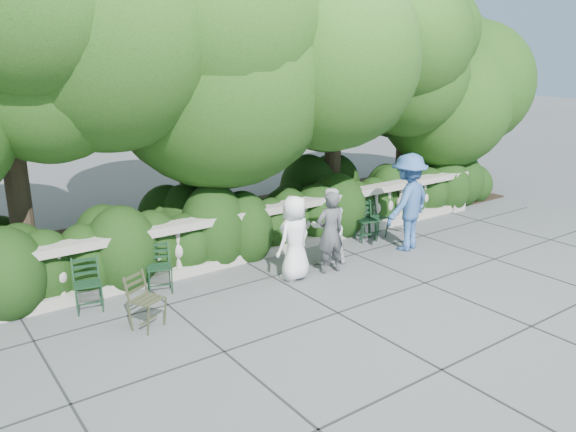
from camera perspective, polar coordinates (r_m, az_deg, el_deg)
ground at (r=9.77m, az=3.47°, el=-6.97°), size 90.00×90.00×0.00m
balustrade at (r=10.96m, az=-2.45°, el=-1.64°), size 12.00×0.44×1.00m
shrub_hedge at (r=12.09m, az=-5.57°, el=-2.42°), size 15.00×2.60×1.70m
tree_canopy at (r=11.98m, az=-3.65°, el=16.73°), size 15.04×6.52×6.78m
chair_a at (r=9.22m, az=-19.37°, el=-9.40°), size 0.53×0.56×0.84m
chair_b at (r=9.57m, az=-12.72°, el=-7.87°), size 0.57×0.59×0.84m
chair_d at (r=12.24m, az=9.33°, el=-2.32°), size 0.47×0.51×0.84m
chair_e at (r=12.03m, az=8.08°, el=-2.59°), size 0.56×0.59×0.84m
chair_f at (r=11.98m, az=8.26°, el=-2.68°), size 0.55×0.58×0.84m
chair_weathered at (r=8.47m, az=-13.22°, el=-11.21°), size 0.61×0.62×0.84m
person_businessman at (r=9.76m, az=0.67°, el=-2.25°), size 0.83×0.64×1.51m
person_woman_grey at (r=10.09m, az=4.30°, el=-1.65°), size 0.59×0.43×1.51m
person_casual_man at (r=10.52m, az=4.17°, el=-1.03°), size 0.85×0.75×1.47m
person_older_blue at (r=11.47m, az=12.09°, el=1.39°), size 1.39×0.99×1.96m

